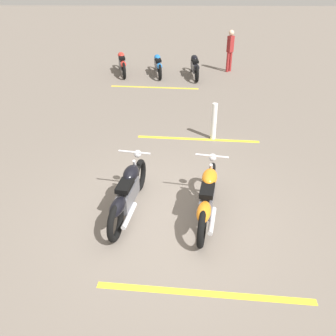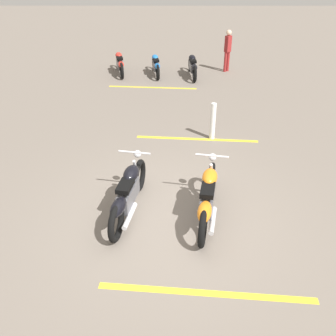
% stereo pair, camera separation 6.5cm
% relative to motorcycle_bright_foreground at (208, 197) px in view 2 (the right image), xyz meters
% --- Properties ---
extents(ground_plane, '(60.00, 60.00, 0.00)m').
position_rel_motorcycle_bright_foreground_xyz_m(ground_plane, '(0.04, 0.72, -0.46)').
color(ground_plane, slate).
extents(motorcycle_bright_foreground, '(2.21, 0.69, 1.04)m').
position_rel_motorcycle_bright_foreground_xyz_m(motorcycle_bright_foreground, '(0.00, 0.00, 0.00)').
color(motorcycle_bright_foreground, black).
rests_on(motorcycle_bright_foreground, ground).
extents(motorcycle_dark_foreground, '(2.21, 0.69, 1.04)m').
position_rel_motorcycle_bright_foreground_xyz_m(motorcycle_dark_foreground, '(0.13, 1.46, 0.00)').
color(motorcycle_dark_foreground, black).
rests_on(motorcycle_dark_foreground, ground).
extents(motorcycle_row_far_left, '(2.08, 0.32, 0.78)m').
position_rel_motorcycle_bright_foreground_xyz_m(motorcycle_row_far_left, '(8.83, -0.22, -0.04)').
color(motorcycle_row_far_left, black).
rests_on(motorcycle_row_far_left, ground).
extents(motorcycle_row_left, '(1.97, 0.41, 0.74)m').
position_rel_motorcycle_bright_foreground_xyz_m(motorcycle_row_left, '(9.06, 1.22, -0.06)').
color(motorcycle_row_left, black).
rests_on(motorcycle_row_left, ground).
extents(motorcycle_row_center, '(2.06, 0.57, 0.79)m').
position_rel_motorcycle_bright_foreground_xyz_m(motorcycle_row_center, '(9.22, 2.66, -0.03)').
color(motorcycle_row_center, black).
rests_on(motorcycle_row_center, ground).
extents(bystander_near_row, '(0.28, 0.29, 1.63)m').
position_rel_motorcycle_bright_foreground_xyz_m(bystander_near_row, '(9.62, -1.65, 0.45)').
color(bystander_near_row, maroon).
rests_on(bystander_near_row, ground).
extents(bollard_post, '(0.14, 0.14, 0.98)m').
position_rel_motorcycle_bright_foreground_xyz_m(bollard_post, '(3.36, -0.43, 0.03)').
color(bollard_post, white).
rests_on(bollard_post, ground).
extents(parking_stripe_near, '(0.40, 3.20, 0.01)m').
position_rel_motorcycle_bright_foreground_xyz_m(parking_stripe_near, '(-1.77, 0.16, -0.46)').
color(parking_stripe_near, yellow).
rests_on(parking_stripe_near, ground).
extents(parking_stripe_mid, '(0.40, 3.20, 0.01)m').
position_rel_motorcycle_bright_foreground_xyz_m(parking_stripe_mid, '(3.31, -0.04, -0.46)').
color(parking_stripe_mid, yellow).
rests_on(parking_stripe_mid, ground).
extents(parking_stripe_far, '(0.40, 3.20, 0.01)m').
position_rel_motorcycle_bright_foreground_xyz_m(parking_stripe_far, '(7.53, 1.30, -0.46)').
color(parking_stripe_far, yellow).
rests_on(parking_stripe_far, ground).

